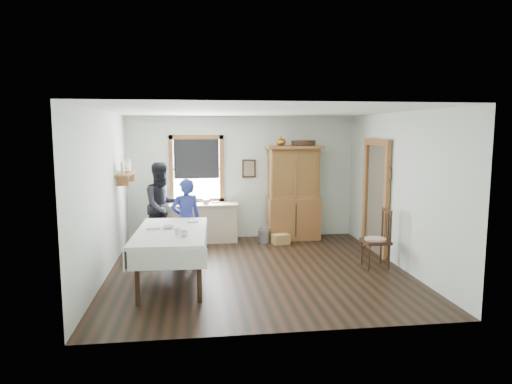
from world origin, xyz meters
TOP-DOWN VIEW (x-y plane):
  - room at (0.00, 0.00)m, footprint 5.01×5.01m
  - window at (-1.00, 2.46)m, footprint 1.18×0.07m
  - doorway at (2.46, 0.85)m, footprint 0.09×1.14m
  - wall_shelf at (-2.37, 1.54)m, footprint 0.24×1.00m
  - framed_picture at (0.15, 2.46)m, footprint 0.30×0.04m
  - rug_beater at (2.45, 0.30)m, footprint 0.01×0.27m
  - work_counter at (-0.87, 2.17)m, footprint 1.47×0.60m
  - china_hutch at (1.10, 2.18)m, footprint 1.22×0.59m
  - dining_table at (-1.42, -0.48)m, footprint 1.19×2.14m
  - spindle_chair at (2.07, -0.13)m, footprint 0.48×0.48m
  - pail at (0.41, 1.93)m, footprint 0.27×0.27m
  - wicker_basket at (0.74, 1.75)m, footprint 0.39×0.31m
  - woman_blue at (-1.21, 0.79)m, footprint 0.58×0.46m
  - figure_dark at (-1.69, 1.67)m, footprint 0.99×0.91m
  - table_cup_a at (-1.21, -0.95)m, footprint 0.13×0.13m
  - table_cup_b at (-1.31, -0.81)m, footprint 0.11×0.11m
  - table_bowl at (-1.47, -0.34)m, footprint 0.22×0.22m
  - counter_book at (-0.71, 2.29)m, footprint 0.18×0.23m
  - counter_bowl at (-1.34, 2.11)m, footprint 0.27×0.27m
  - shelf_bowl at (-2.37, 1.55)m, footprint 0.22×0.22m

SIDE VIEW (x-z plane):
  - wicker_basket at x=0.74m, z-range 0.00..0.21m
  - pail at x=0.41m, z-range 0.00..0.28m
  - work_counter at x=-0.87m, z-range 0.00..0.83m
  - dining_table at x=-1.42m, z-range 0.00..0.84m
  - spindle_chair at x=2.07m, z-range 0.00..1.04m
  - woman_blue at x=-1.21m, z-range 0.00..1.40m
  - figure_dark at x=-1.69m, z-range 0.00..1.63m
  - counter_book at x=-0.71m, z-range 0.83..0.85m
  - counter_bowl at x=-1.34m, z-range 0.83..0.90m
  - table_bowl at x=-1.47m, z-range 0.84..0.89m
  - table_cup_a at x=-1.21m, z-range 0.84..0.93m
  - table_cup_b at x=-1.31m, z-range 0.84..0.94m
  - china_hutch at x=1.10m, z-range 0.00..2.06m
  - doorway at x=2.46m, z-range 0.05..2.27m
  - room at x=0.00m, z-range 0.00..2.70m
  - framed_picture at x=0.15m, z-range 1.35..1.75m
  - wall_shelf at x=-2.37m, z-range 1.35..1.79m
  - shelf_bowl at x=-2.37m, z-range 1.57..1.62m
  - window at x=-1.00m, z-range 0.88..2.36m
  - rug_beater at x=2.45m, z-range 1.58..1.86m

